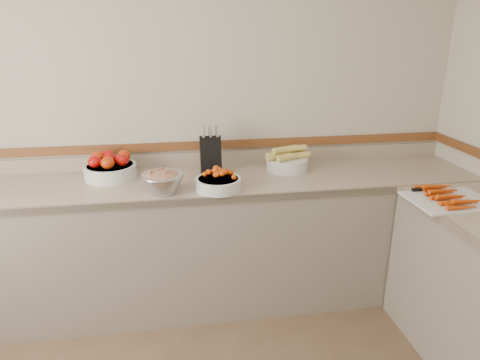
{
  "coord_description": "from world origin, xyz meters",
  "views": [
    {
      "loc": [
        -0.02,
        -0.97,
        1.83
      ],
      "look_at": [
        0.35,
        1.35,
        1.0
      ],
      "focal_mm": 32.0,
      "sensor_mm": 36.0,
      "label": 1
    }
  ],
  "objects": [
    {
      "name": "cutting_board",
      "position": [
        1.52,
        1.08,
        0.92
      ],
      "size": [
        0.46,
        0.37,
        0.06
      ],
      "color": "silver",
      "rests_on": "counter_right"
    },
    {
      "name": "counter_back",
      "position": [
        0.0,
        1.68,
        0.45
      ],
      "size": [
        4.0,
        0.65,
        1.08
      ],
      "color": "gray",
      "rests_on": "ground_plane"
    },
    {
      "name": "corn_bowl",
      "position": [
        0.75,
        1.79,
        0.97
      ],
      "size": [
        0.32,
        0.29,
        0.17
      ],
      "color": "silver",
      "rests_on": "counter_back"
    },
    {
      "name": "rhubarb_bowl",
      "position": [
        -0.1,
        1.47,
        0.98
      ],
      "size": [
        0.26,
        0.26,
        0.15
      ],
      "color": "#B2B2BA",
      "rests_on": "counter_back"
    },
    {
      "name": "cherry_tomato_bowl",
      "position": [
        0.24,
        1.48,
        0.95
      ],
      "size": [
        0.28,
        0.28,
        0.16
      ],
      "color": "silver",
      "rests_on": "counter_back"
    },
    {
      "name": "back_wall",
      "position": [
        0.0,
        2.0,
        1.3
      ],
      "size": [
        4.0,
        0.0,
        4.0
      ],
      "primitive_type": "plane",
      "rotation": [
        1.57,
        0.0,
        0.0
      ],
      "color": "#B6AC96",
      "rests_on": "ground_plane"
    },
    {
      "name": "tomato_bowl",
      "position": [
        -0.45,
        1.81,
        0.97
      ],
      "size": [
        0.34,
        0.34,
        0.17
      ],
      "color": "silver",
      "rests_on": "counter_back"
    },
    {
      "name": "knife_block",
      "position": [
        0.22,
        1.8,
        1.04
      ],
      "size": [
        0.14,
        0.17,
        0.34
      ],
      "color": "black",
      "rests_on": "counter_back"
    }
  ]
}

